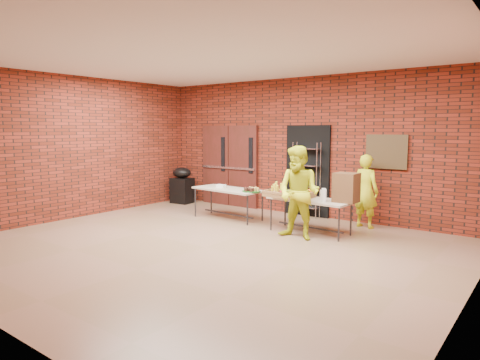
% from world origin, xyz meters
% --- Properties ---
extents(room, '(8.08, 7.08, 3.28)m').
position_xyz_m(room, '(0.00, 0.00, 1.60)').
color(room, '#836547').
rests_on(room, ground).
extents(double_doors, '(1.78, 0.12, 2.10)m').
position_xyz_m(double_doors, '(-2.20, 3.44, 1.05)').
color(double_doors, '#4D1816').
rests_on(double_doors, room).
extents(dark_doorway, '(1.10, 0.06, 2.10)m').
position_xyz_m(dark_doorway, '(0.10, 3.46, 1.05)').
color(dark_doorway, black).
rests_on(dark_doorway, room).
extents(bronze_plaque, '(0.85, 0.04, 0.70)m').
position_xyz_m(bronze_plaque, '(1.90, 3.45, 1.55)').
color(bronze_plaque, '#45351B').
rests_on(bronze_plaque, room).
extents(wire_rack, '(0.66, 0.33, 1.71)m').
position_xyz_m(wire_rack, '(0.14, 3.32, 0.86)').
color(wire_rack, '#B9B8BF').
rests_on(wire_rack, room).
extents(table_left, '(1.73, 0.85, 0.69)m').
position_xyz_m(table_left, '(-1.15, 2.07, 0.63)').
color(table_left, tan).
rests_on(table_left, room).
extents(table_right, '(1.67, 0.79, 0.67)m').
position_xyz_m(table_right, '(0.95, 2.00, 0.61)').
color(table_right, tan).
rests_on(table_right, room).
extents(basket_bananas, '(0.48, 0.37, 0.15)m').
position_xyz_m(basket_bananas, '(0.25, 1.90, 0.73)').
color(basket_bananas, '#A37342').
rests_on(basket_bananas, table_right).
extents(basket_oranges, '(0.49, 0.38, 0.15)m').
position_xyz_m(basket_oranges, '(0.70, 2.06, 0.74)').
color(basket_oranges, '#A37342').
rests_on(basket_oranges, table_right).
extents(basket_apples, '(0.49, 0.38, 0.15)m').
position_xyz_m(basket_apples, '(0.52, 1.85, 0.74)').
color(basket_apples, '#A37342').
rests_on(basket_apples, table_right).
extents(muffin_tray, '(0.40, 0.40, 0.10)m').
position_xyz_m(muffin_tray, '(-0.46, 2.01, 0.73)').
color(muffin_tray, '#144B15').
rests_on(muffin_tray, table_left).
extents(napkin_box, '(0.20, 0.13, 0.07)m').
position_xyz_m(napkin_box, '(-1.40, 2.13, 0.72)').
color(napkin_box, white).
rests_on(napkin_box, table_left).
extents(coffee_dispenser, '(0.41, 0.37, 0.54)m').
position_xyz_m(coffee_dispenser, '(1.64, 2.08, 0.94)').
color(coffee_dispenser, '#56331D').
rests_on(coffee_dispenser, table_right).
extents(cup_stack_front, '(0.07, 0.07, 0.22)m').
position_xyz_m(cup_stack_front, '(1.25, 1.88, 0.78)').
color(cup_stack_front, white).
rests_on(cup_stack_front, table_right).
extents(cup_stack_mid, '(0.08, 0.08, 0.23)m').
position_xyz_m(cup_stack_mid, '(1.32, 1.84, 0.79)').
color(cup_stack_mid, white).
rests_on(cup_stack_mid, table_right).
extents(cup_stack_back, '(0.08, 0.08, 0.24)m').
position_xyz_m(cup_stack_back, '(1.24, 1.97, 0.79)').
color(cup_stack_back, white).
rests_on(cup_stack_back, table_right).
extents(covered_grill, '(0.58, 0.50, 0.98)m').
position_xyz_m(covered_grill, '(-3.44, 2.94, 0.49)').
color(covered_grill, black).
rests_on(covered_grill, room).
extents(volunteer_woman, '(0.61, 0.45, 1.51)m').
position_xyz_m(volunteer_woman, '(1.62, 3.10, 0.75)').
color(volunteer_woman, '#C4CB16').
rests_on(volunteer_woman, room).
extents(volunteer_man, '(0.84, 0.66, 1.71)m').
position_xyz_m(volunteer_man, '(0.99, 1.47, 0.86)').
color(volunteer_man, '#C4CB16').
rests_on(volunteer_man, room).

